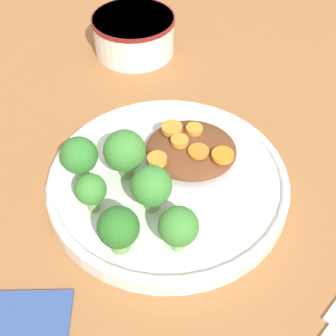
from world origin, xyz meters
TOP-DOWN VIEW (x-y plane):
  - ground_plane at (0.00, 0.00)m, footprint 4.00×4.00m
  - plate at (0.00, 0.00)m, footprint 0.27×0.27m
  - dip_bowl at (-0.08, 0.28)m, footprint 0.13×0.13m
  - stew_mound at (0.02, 0.03)m, footprint 0.10×0.10m
  - broccoli_floret_0 at (-0.01, -0.04)m, footprint 0.04×0.04m
  - broccoli_floret_1 at (-0.07, -0.05)m, footprint 0.03×0.03m
  - broccoli_floret_2 at (0.02, -0.09)m, footprint 0.04×0.04m
  - broccoli_floret_3 at (-0.05, -0.00)m, footprint 0.05×0.05m
  - broccoli_floret_4 at (-0.09, -0.01)m, footprint 0.04×0.04m
  - broccoli_floret_5 at (-0.04, -0.10)m, footprint 0.04×0.04m
  - carrot_slice_0 at (0.03, 0.02)m, footprint 0.02×0.02m
  - carrot_slice_1 at (-0.00, 0.05)m, footprint 0.02×0.02m
  - carrot_slice_2 at (0.01, 0.03)m, footprint 0.02×0.02m
  - carrot_slice_3 at (-0.01, 0.00)m, footprint 0.02×0.02m
  - carrot_slice_4 at (0.03, 0.05)m, footprint 0.02×0.02m
  - carrot_slice_5 at (0.06, 0.01)m, footprint 0.02×0.02m

SIDE VIEW (x-z plane):
  - ground_plane at x=0.00m, z-range 0.00..0.00m
  - plate at x=0.00m, z-range 0.00..0.03m
  - stew_mound at x=0.02m, z-range 0.02..0.04m
  - dip_bowl at x=-0.08m, z-range 0.00..0.06m
  - carrot_slice_0 at x=0.03m, z-range 0.04..0.05m
  - carrot_slice_5 at x=0.06m, z-range 0.04..0.05m
  - carrot_slice_4 at x=0.03m, z-range 0.04..0.05m
  - carrot_slice_1 at x=0.00m, z-range 0.04..0.05m
  - carrot_slice_2 at x=0.01m, z-range 0.04..0.05m
  - carrot_slice_3 at x=-0.01m, z-range 0.04..0.05m
  - broccoli_floret_1 at x=-0.07m, z-range 0.03..0.07m
  - broccoli_floret_5 at x=-0.04m, z-range 0.02..0.08m
  - broccoli_floret_2 at x=0.02m, z-range 0.03..0.08m
  - broccoli_floret_0 at x=-0.01m, z-range 0.03..0.08m
  - broccoli_floret_4 at x=-0.09m, z-range 0.03..0.08m
  - broccoli_floret_3 at x=-0.05m, z-range 0.03..0.09m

